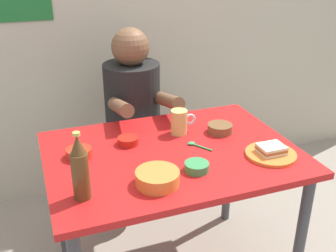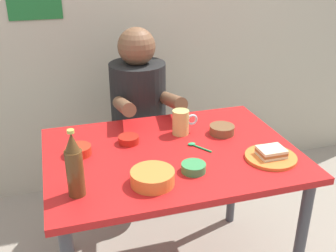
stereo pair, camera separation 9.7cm
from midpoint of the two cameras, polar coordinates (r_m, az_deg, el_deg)
dining_table at (r=1.82m, az=-0.99°, el=-6.17°), size 1.10×0.80×0.74m
stool at (r=2.50m, az=-5.86°, el=-5.07°), size 0.34×0.34×0.45m
person_seated at (r=2.31m, az=-6.23°, el=3.82°), size 0.33×0.56×0.72m
plate_orange at (r=1.78m, az=12.92°, el=-3.95°), size 0.22×0.22×0.01m
sandwich at (r=1.77m, az=12.99°, el=-3.24°), size 0.11×0.09×0.04m
beer_mug at (r=1.91m, az=0.20°, el=0.58°), size 0.13×0.08×0.12m
beer_bottle at (r=1.45m, az=-14.31°, el=-5.99°), size 0.06×0.06×0.26m
sambal_bowl_red at (r=1.84m, az=-7.22°, el=-2.06°), size 0.10×0.10×0.03m
dip_bowl_green at (r=1.62m, az=2.40°, el=-5.80°), size 0.10×0.10×0.03m
sauce_bowl_chili at (r=1.77m, az=-14.13°, el=-3.70°), size 0.11×0.11×0.04m
condiment_bowl_brown at (r=1.95m, az=6.00°, el=-0.30°), size 0.12×0.12×0.04m
soup_bowl_orange at (r=1.53m, az=-3.34°, el=-7.33°), size 0.17×0.17×0.05m
spoon at (r=1.82m, az=2.40°, el=-2.72°), size 0.08×0.11×0.01m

